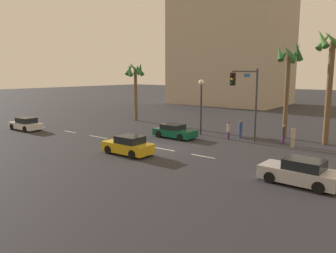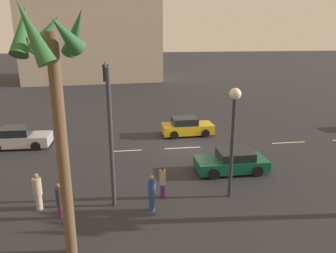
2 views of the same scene
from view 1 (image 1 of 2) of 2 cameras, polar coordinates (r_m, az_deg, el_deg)
name	(u,v)px [view 1 (image 1 of 2)]	position (r m, az deg, el deg)	size (l,w,h in m)	color
ground_plane	(160,148)	(26.89, -1.36, -3.82)	(220.00, 220.00, 0.00)	#28282D
lane_stripe_0	(40,126)	(40.66, -21.19, 0.03)	(2.03, 0.14, 0.01)	silver
lane_stripe_1	(70,132)	(35.86, -16.55, -0.89)	(1.94, 0.14, 0.01)	silver
lane_stripe_2	(98,137)	(32.30, -11.95, -1.79)	(2.56, 0.14, 0.01)	silver
lane_stripe_3	(162,149)	(26.76, -1.03, -3.86)	(2.56, 0.14, 0.01)	silver
lane_stripe_4	(203,156)	(24.53, 6.03, -5.13)	(2.05, 0.14, 0.01)	silver
car_0	(128,146)	(25.08, -6.89, -3.30)	(4.04, 1.97, 1.42)	gold
car_1	(174,131)	(31.23, 1.13, -0.85)	(4.09, 1.97, 1.28)	#0F5138
car_2	(26,124)	(38.64, -23.36, 0.36)	(4.10, 1.99, 1.36)	silver
car_3	(300,173)	(19.67, 21.86, -7.39)	(4.20, 2.04, 1.45)	#B7B7BC
traffic_signal	(249,94)	(28.24, 13.77, 5.55)	(0.57, 5.39, 6.45)	#38383D
streetlamp	(201,96)	(32.55, 5.75, 5.32)	(0.56, 0.56, 5.44)	#2D2D33
pedestrian_0	(241,129)	(31.63, 12.41, -0.37)	(0.42, 0.42, 1.74)	#2D478C
pedestrian_1	(293,136)	(28.96, 20.80, -1.60)	(0.43, 0.43, 1.78)	#B2A58C
pedestrian_2	(283,134)	(30.18, 19.32, -1.19)	(0.42, 0.42, 1.66)	#59266B
pedestrian_3	(229,130)	(30.91, 10.41, -0.57)	(0.37, 0.37, 1.67)	#59266B
palm_tree_0	(135,76)	(42.29, -5.72, 8.69)	(2.67, 2.54, 7.52)	brown
palm_tree_1	(330,64)	(30.83, 26.20, 9.70)	(2.47, 2.73, 9.76)	brown
palm_tree_3	(289,67)	(32.34, 20.14, 9.57)	(2.56, 2.59, 8.85)	brown
building_0	(231,52)	(67.35, 10.88, 12.50)	(20.61, 15.73, 20.21)	#B2A38E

